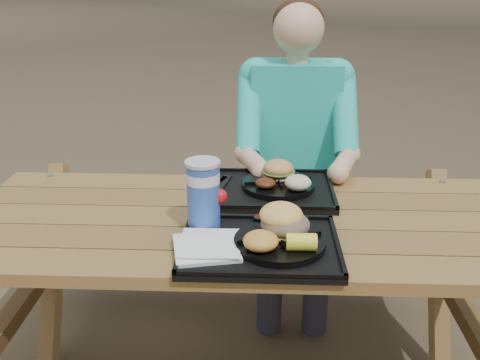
{
  "coord_description": "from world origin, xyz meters",
  "views": [
    {
      "loc": [
        0.07,
        -1.56,
        1.5
      ],
      "look_at": [
        0.0,
        0.0,
        0.88
      ],
      "focal_mm": 40.0,
      "sensor_mm": 36.0,
      "label": 1
    }
  ],
  "objects": [
    {
      "name": "picnic_table",
      "position": [
        0.0,
        0.0,
        0.38
      ],
      "size": [
        1.8,
        1.49,
        0.75
      ],
      "primitive_type": null,
      "color": "#999999",
      "rests_on": "ground"
    },
    {
      "name": "tray_near",
      "position": [
        0.07,
        -0.21,
        0.76
      ],
      "size": [
        0.45,
        0.35,
        0.02
      ],
      "primitive_type": "cube",
      "color": "black",
      "rests_on": "picnic_table"
    },
    {
      "name": "tray_far",
      "position": [
        0.1,
        0.2,
        0.76
      ],
      "size": [
        0.45,
        0.35,
        0.02
      ],
      "primitive_type": "cube",
      "color": "black",
      "rests_on": "picnic_table"
    },
    {
      "name": "plate_near",
      "position": [
        0.12,
        -0.22,
        0.78
      ],
      "size": [
        0.26,
        0.26,
        0.02
      ],
      "primitive_type": "cylinder",
      "color": "black",
      "rests_on": "tray_near"
    },
    {
      "name": "plate_far",
      "position": [
        0.13,
        0.21,
        0.78
      ],
      "size": [
        0.26,
        0.26,
        0.02
      ],
      "primitive_type": "cylinder",
      "color": "black",
      "rests_on": "tray_far"
    },
    {
      "name": "napkin_stack",
      "position": [
        -0.08,
        -0.25,
        0.78
      ],
      "size": [
        0.21,
        0.21,
        0.02
      ],
      "primitive_type": "cube",
      "rotation": [
        0.0,
        0.0,
        0.21
      ],
      "color": "white",
      "rests_on": "tray_near"
    },
    {
      "name": "soda_cup",
      "position": [
        -0.1,
        -0.11,
        0.87
      ],
      "size": [
        0.1,
        0.1,
        0.2
      ],
      "primitive_type": "cylinder",
      "color": "#163FA5",
      "rests_on": "tray_near"
    },
    {
      "name": "condiment_bbq",
      "position": [
        0.07,
        -0.09,
        0.78
      ],
      "size": [
        0.04,
        0.04,
        0.03
      ],
      "primitive_type": "cylinder",
      "color": "black",
      "rests_on": "tray_near"
    },
    {
      "name": "condiment_mustard",
      "position": [
        0.12,
        -0.1,
        0.78
      ],
      "size": [
        0.05,
        0.05,
        0.03
      ],
      "primitive_type": "cylinder",
      "color": "yellow",
      "rests_on": "tray_near"
    },
    {
      "name": "sandwich",
      "position": [
        0.14,
        -0.18,
        0.86
      ],
      "size": [
        0.13,
        0.13,
        0.14
      ],
      "primitive_type": null,
      "color": "#F2C255",
      "rests_on": "plate_near"
    },
    {
      "name": "mac_cheese",
      "position": [
        0.07,
        -0.28,
        0.81
      ],
      "size": [
        0.1,
        0.1,
        0.05
      ],
      "primitive_type": "ellipsoid",
      "color": "gold",
      "rests_on": "plate_near"
    },
    {
      "name": "corn_cob",
      "position": [
        0.18,
        -0.28,
        0.81
      ],
      "size": [
        0.08,
        0.08,
        0.05
      ],
      "primitive_type": null,
      "rotation": [
        0.0,
        0.0,
        0.01
      ],
      "color": "#FFF835",
      "rests_on": "plate_near"
    },
    {
      "name": "cutlery_far",
      "position": [
        -0.08,
        0.22,
        0.77
      ],
      "size": [
        0.07,
        0.18,
        0.01
      ],
      "primitive_type": "cube",
      "rotation": [
        0.0,
        0.0,
        -0.2
      ],
      "color": "black",
      "rests_on": "tray_far"
    },
    {
      "name": "burger",
      "position": [
        0.13,
        0.26,
        0.84
      ],
      "size": [
        0.11,
        0.11,
        0.1
      ],
      "primitive_type": null,
      "color": "#D9914C",
      "rests_on": "plate_far"
    },
    {
      "name": "baked_beans",
      "position": [
        0.08,
        0.16,
        0.81
      ],
      "size": [
        0.07,
        0.07,
        0.03
      ],
      "primitive_type": "ellipsoid",
      "color": "#502510",
      "rests_on": "plate_far"
    },
    {
      "name": "potato_salad",
      "position": [
        0.19,
        0.15,
        0.82
      ],
      "size": [
        0.09,
        0.09,
        0.05
      ],
      "primitive_type": "ellipsoid",
      "color": "beige",
      "rests_on": "plate_far"
    },
    {
      "name": "diner",
      "position": [
        0.21,
        0.72,
        0.64
      ],
      "size": [
        0.48,
        0.84,
        1.28
      ],
      "primitive_type": null,
      "color": "#1C92C4",
      "rests_on": "ground"
    }
  ]
}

